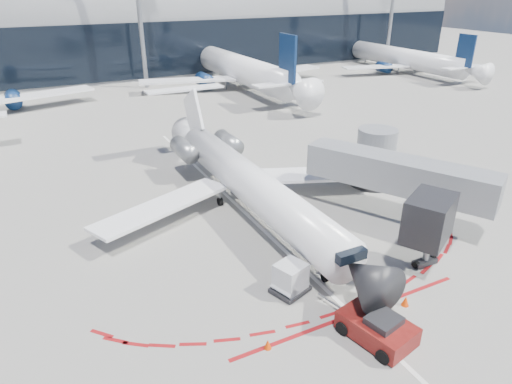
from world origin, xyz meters
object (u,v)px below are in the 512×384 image
ramp_worker (388,293)px  regional_jet (245,179)px  uld_container (290,279)px  pushback_tug (377,327)px

ramp_worker → regional_jet: bearing=-123.4°
regional_jet → uld_container: regional_jet is taller
regional_jet → pushback_tug: size_ratio=5.08×
regional_jet → uld_container: bearing=-102.4°
ramp_worker → pushback_tug: bearing=-3.2°
regional_jet → pushback_tug: regional_jet is taller
ramp_worker → uld_container: size_ratio=0.75×
uld_container → regional_jet: bearing=59.3°
ramp_worker → uld_container: 5.20m
pushback_tug → uld_container: (-1.84, 4.99, 0.25)m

